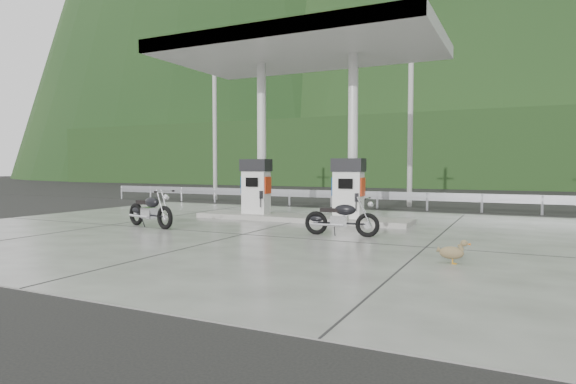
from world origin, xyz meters
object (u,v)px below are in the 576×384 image
at_px(motorcycle_left, 150,211).
at_px(duck, 451,253).
at_px(gas_pump_left, 256,186).
at_px(motorcycle_right, 341,219).
at_px(gas_pump_right, 348,188).

relative_size(motorcycle_left, duck, 3.78).
xyz_separation_m(motorcycle_left, duck, (8.32, -1.68, -0.28)).
height_order(gas_pump_left, motorcycle_left, gas_pump_left).
bearing_deg(motorcycle_right, gas_pump_left, 141.32).
bearing_deg(motorcycle_left, gas_pump_right, 51.03).
bearing_deg(duck, gas_pump_left, 141.34).
bearing_deg(motorcycle_right, gas_pump_right, 100.29).
height_order(gas_pump_right, duck, gas_pump_right).
distance_m(gas_pump_left, motorcycle_right, 4.75).
bearing_deg(motorcycle_right, motorcycle_left, -177.00).
relative_size(gas_pump_right, duck, 3.51).
relative_size(motorcycle_right, duck, 3.44).
bearing_deg(duck, gas_pump_right, 123.42).
distance_m(gas_pump_right, duck, 6.26).
bearing_deg(motorcycle_left, duck, 4.12).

